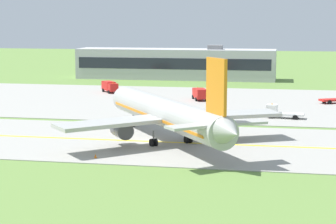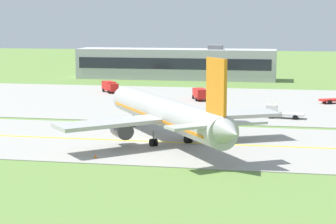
% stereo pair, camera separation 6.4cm
% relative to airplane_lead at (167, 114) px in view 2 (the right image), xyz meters
% --- Properties ---
extents(ground_plane, '(500.00, 500.00, 0.00)m').
position_rel_airplane_lead_xyz_m(ground_plane, '(-3.10, 0.11, -4.13)').
color(ground_plane, olive).
extents(taxiway_strip, '(240.00, 28.00, 0.10)m').
position_rel_airplane_lead_xyz_m(taxiway_strip, '(-3.10, 0.11, -4.08)').
color(taxiway_strip, '#9E9B93').
rests_on(taxiway_strip, ground).
extents(apron_pad, '(140.00, 52.00, 0.10)m').
position_rel_airplane_lead_xyz_m(apron_pad, '(6.90, 42.11, -4.08)').
color(apron_pad, '#9E9B93').
rests_on(apron_pad, ground).
extents(taxiway_centreline, '(220.00, 0.60, 0.01)m').
position_rel_airplane_lead_xyz_m(taxiway_centreline, '(-3.10, 0.11, -4.03)').
color(taxiway_centreline, yellow).
rests_on(taxiway_centreline, taxiway_strip).
extents(airplane_lead, '(28.99, 34.66, 12.70)m').
position_rel_airplane_lead_xyz_m(airplane_lead, '(0.00, 0.00, 0.00)').
color(airplane_lead, '#ADADA8').
rests_on(airplane_lead, ground).
extents(service_truck_baggage, '(5.20, 6.05, 2.60)m').
position_rel_airplane_lead_xyz_m(service_truck_baggage, '(-24.05, 54.16, -2.60)').
color(service_truck_baggage, red).
rests_on(service_truck_baggage, ground).
extents(service_truck_catering, '(3.94, 6.34, 2.60)m').
position_rel_airplane_lead_xyz_m(service_truck_catering, '(-1.62, 44.86, -2.60)').
color(service_truck_catering, red).
rests_on(service_truck_catering, ground).
extents(service_truck_pushback, '(6.60, 2.92, 2.59)m').
position_rel_airplane_lead_xyz_m(service_truck_pushback, '(15.15, 24.23, -2.95)').
color(service_truck_pushback, silver).
rests_on(service_truck_pushback, ground).
extents(terminal_building, '(56.71, 10.76, 9.79)m').
position_rel_airplane_lead_xyz_m(terminal_building, '(-14.78, 89.76, 0.18)').
color(terminal_building, '#B2B2B7').
rests_on(terminal_building, ground).
extents(traffic_cone_mid_edge, '(0.44, 0.44, 0.60)m').
position_rel_airplane_lead_xyz_m(traffic_cone_mid_edge, '(-6.82, -11.15, -3.83)').
color(traffic_cone_mid_edge, orange).
rests_on(traffic_cone_mid_edge, ground).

